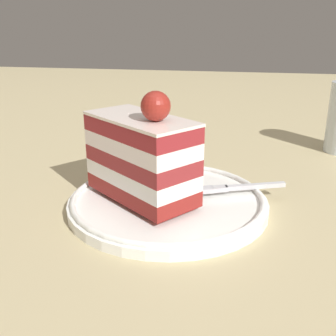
% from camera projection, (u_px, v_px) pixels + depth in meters
% --- Properties ---
extents(ground_plane, '(2.40, 2.40, 0.00)m').
position_uv_depth(ground_plane, '(144.00, 206.00, 0.45)').
color(ground_plane, tan).
extents(dessert_plate, '(0.21, 0.21, 0.02)m').
position_uv_depth(dessert_plate, '(168.00, 201.00, 0.44)').
color(dessert_plate, white).
rests_on(dessert_plate, ground_plane).
extents(cake_slice, '(0.12, 0.13, 0.11)m').
position_uv_depth(cake_slice, '(143.00, 156.00, 0.42)').
color(cake_slice, maroon).
rests_on(cake_slice, dessert_plate).
extents(fork, '(0.05, 0.10, 0.00)m').
position_uv_depth(fork, '(235.00, 188.00, 0.45)').
color(fork, silver).
rests_on(fork, dessert_plate).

